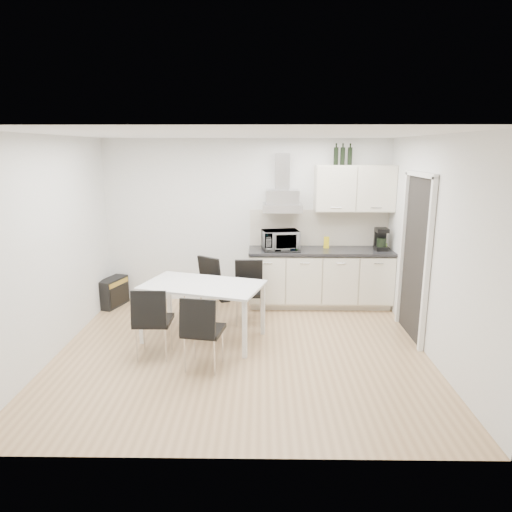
{
  "coord_description": "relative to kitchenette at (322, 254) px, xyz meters",
  "views": [
    {
      "loc": [
        0.25,
        -5.21,
        2.44
      ],
      "look_at": [
        0.17,
        0.48,
        1.1
      ],
      "focal_mm": 32.0,
      "sensor_mm": 36.0,
      "label": 1
    }
  ],
  "objects": [
    {
      "name": "ground",
      "position": [
        -1.19,
        -1.73,
        -0.83
      ],
      "size": [
        4.5,
        4.5,
        0.0
      ],
      "primitive_type": "plane",
      "color": "tan",
      "rests_on": "ground"
    },
    {
      "name": "guitar_amp",
      "position": [
        -3.3,
        -0.08,
        -0.6
      ],
      "size": [
        0.38,
        0.58,
        0.45
      ],
      "rotation": [
        0.0,
        0.0,
        -0.3
      ],
      "color": "black",
      "rests_on": "ground"
    },
    {
      "name": "kitchenette",
      "position": [
        0.0,
        0.0,
        0.0
      ],
      "size": [
        2.22,
        0.64,
        2.52
      ],
      "color": "beige",
      "rests_on": "ground"
    },
    {
      "name": "wall_front",
      "position": [
        -1.19,
        -3.73,
        0.47
      ],
      "size": [
        4.5,
        0.1,
        2.6
      ],
      "primitive_type": "cube",
      "color": "white",
      "rests_on": "ground"
    },
    {
      "name": "chair_far_right",
      "position": [
        -1.13,
        -0.75,
        -0.39
      ],
      "size": [
        0.45,
        0.51,
        0.88
      ],
      "primitive_type": null,
      "rotation": [
        0.0,
        0.0,
        3.16
      ],
      "color": "black",
      "rests_on": "ground"
    },
    {
      "name": "ceiling",
      "position": [
        -1.19,
        -1.73,
        1.77
      ],
      "size": [
        4.5,
        4.5,
        0.0
      ],
      "primitive_type": "plane",
      "color": "white",
      "rests_on": "wall_back"
    },
    {
      "name": "wall_back",
      "position": [
        -1.19,
        0.27,
        0.47
      ],
      "size": [
        4.5,
        0.1,
        2.6
      ],
      "primitive_type": "cube",
      "color": "white",
      "rests_on": "ground"
    },
    {
      "name": "chair_far_left",
      "position": [
        -1.84,
        -0.56,
        -0.39
      ],
      "size": [
        0.65,
        0.66,
        0.88
      ],
      "primitive_type": null,
      "rotation": [
        0.0,
        0.0,
        2.52
      ],
      "color": "black",
      "rests_on": "ground"
    },
    {
      "name": "dining_table",
      "position": [
        -1.7,
        -1.35,
        -0.15
      ],
      "size": [
        1.67,
        1.25,
        0.75
      ],
      "rotation": [
        0.0,
        0.0,
        -0.29
      ],
      "color": "white",
      "rests_on": "ground"
    },
    {
      "name": "wall_left",
      "position": [
        -3.44,
        -1.73,
        0.47
      ],
      "size": [
        0.1,
        4.0,
        2.6
      ],
      "primitive_type": "cube",
      "color": "white",
      "rests_on": "ground"
    },
    {
      "name": "wall_right",
      "position": [
        1.06,
        -1.73,
        0.47
      ],
      "size": [
        0.1,
        4.0,
        2.6
      ],
      "primitive_type": "cube",
      "color": "white",
      "rests_on": "ground"
    },
    {
      "name": "chair_near_right",
      "position": [
        -1.6,
        -2.16,
        -0.39
      ],
      "size": [
        0.52,
        0.57,
        0.88
      ],
      "primitive_type": null,
      "rotation": [
        0.0,
        0.0,
        -0.18
      ],
      "color": "black",
      "rests_on": "ground"
    },
    {
      "name": "doorway",
      "position": [
        1.02,
        -1.18,
        0.22
      ],
      "size": [
        0.08,
        1.04,
        2.1
      ],
      "primitive_type": "cube",
      "color": "white",
      "rests_on": "ground"
    },
    {
      "name": "floor_speaker",
      "position": [
        -1.56,
        0.17,
        -0.7
      ],
      "size": [
        0.19,
        0.18,
        0.26
      ],
      "primitive_type": "cube",
      "rotation": [
        0.0,
        0.0,
        0.38
      ],
      "color": "black",
      "rests_on": "ground"
    },
    {
      "name": "chair_near_left",
      "position": [
        -2.23,
        -1.87,
        -0.39
      ],
      "size": [
        0.44,
        0.5,
        0.88
      ],
      "primitive_type": null,
      "rotation": [
        0.0,
        0.0,
        0.01
      ],
      "color": "black",
      "rests_on": "ground"
    }
  ]
}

